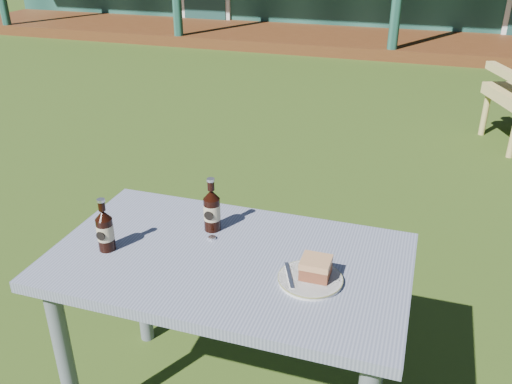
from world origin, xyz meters
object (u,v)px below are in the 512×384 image
(cafe_table, at_px, (229,281))
(plate, at_px, (310,279))
(cola_bottle_far, at_px, (105,230))
(cola_bottle_near, at_px, (212,210))
(cake_slice, at_px, (316,268))

(cafe_table, bearing_deg, plate, -10.58)
(cafe_table, bearing_deg, cola_bottle_far, -168.05)
(cafe_table, relative_size, cola_bottle_far, 6.21)
(cafe_table, relative_size, cola_bottle_near, 5.87)
(cake_slice, bearing_deg, plate, -129.83)
(cake_slice, distance_m, cola_bottle_near, 0.47)
(cafe_table, height_order, cola_bottle_far, cola_bottle_far)
(plate, relative_size, cake_slice, 2.22)
(plate, height_order, cola_bottle_near, cola_bottle_near)
(plate, distance_m, cola_bottle_far, 0.71)
(cake_slice, relative_size, cola_bottle_near, 0.45)
(cola_bottle_near, bearing_deg, cola_bottle_far, -140.95)
(plate, xyz_separation_m, cola_bottle_near, (-0.41, 0.21, 0.07))
(cafe_table, xyz_separation_m, cola_bottle_near, (-0.12, 0.15, 0.18))
(cola_bottle_near, xyz_separation_m, cola_bottle_far, (-0.29, -0.24, -0.00))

